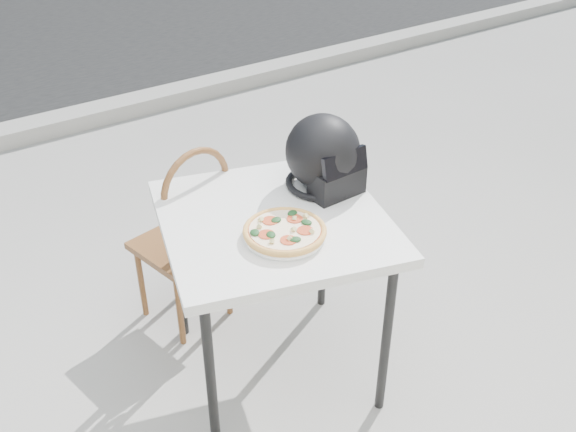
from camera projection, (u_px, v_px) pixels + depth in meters
ground at (214, 388)px, 2.79m from camera, size 80.00×80.00×0.00m
curb at (15, 133)px, 4.82m from camera, size 30.00×0.25×0.12m
cafe_table_main at (274, 232)px, 2.50m from camera, size 1.06×1.06×0.80m
plate at (285, 236)px, 2.34m from camera, size 0.36×0.36×0.02m
pizza at (285, 231)px, 2.33m from camera, size 0.38×0.38×0.04m
helmet at (324, 157)px, 2.59m from camera, size 0.31×0.32×0.31m
cafe_chair_main at (188, 229)px, 2.87m from camera, size 0.43×0.43×0.97m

